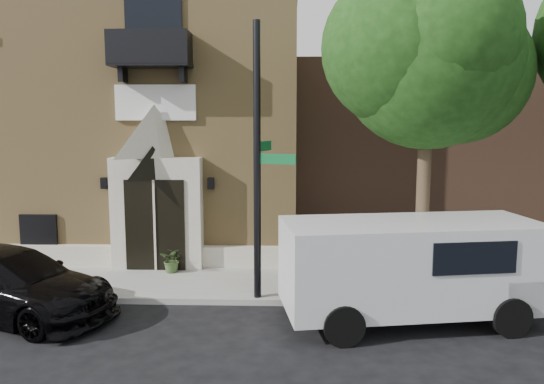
# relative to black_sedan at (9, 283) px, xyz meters

# --- Properties ---
(ground) EXTENTS (120.00, 120.00, 0.00)m
(ground) POSITION_rel_black_sedan_xyz_m (3.51, 0.79, -0.76)
(ground) COLOR black
(ground) RESTS_ON ground
(sidewalk) EXTENTS (42.00, 3.00, 0.15)m
(sidewalk) POSITION_rel_black_sedan_xyz_m (4.51, 2.29, -0.68)
(sidewalk) COLOR gray
(sidewalk) RESTS_ON ground
(church) EXTENTS (12.20, 11.01, 9.30)m
(church) POSITION_rel_black_sedan_xyz_m (0.53, 8.75, 3.88)
(church) COLOR tan
(church) RESTS_ON ground
(neighbour_building) EXTENTS (18.00, 8.00, 6.40)m
(neighbour_building) POSITION_rel_black_sedan_xyz_m (15.51, 9.79, 2.44)
(neighbour_building) COLOR brown
(neighbour_building) RESTS_ON ground
(street_tree_left) EXTENTS (4.97, 4.38, 7.77)m
(street_tree_left) POSITION_rel_black_sedan_xyz_m (9.54, 1.14, 5.11)
(street_tree_left) COLOR #38281C
(street_tree_left) RESTS_ON sidewalk
(black_sedan) EXTENTS (5.62, 3.78, 1.51)m
(black_sedan) POSITION_rel_black_sedan_xyz_m (0.00, 0.00, 0.00)
(black_sedan) COLOR black
(black_sedan) RESTS_ON ground
(cargo_van) EXTENTS (5.79, 3.05, 2.25)m
(cargo_van) POSITION_rel_black_sedan_xyz_m (9.17, -0.06, 0.50)
(cargo_van) COLOR silver
(cargo_van) RESTS_ON ground
(street_sign) EXTENTS (1.00, 1.22, 6.51)m
(street_sign) POSITION_rel_black_sedan_xyz_m (5.59, 1.02, 2.67)
(street_sign) COLOR black
(street_sign) RESTS_ON sidewalk
(fire_hydrant) EXTENTS (0.40, 0.32, 0.70)m
(fire_hydrant) POSITION_rel_black_sedan_xyz_m (9.73, 1.01, -0.26)
(fire_hydrant) COLOR maroon
(fire_hydrant) RESTS_ON sidewalk
(dumpster) EXTENTS (1.90, 1.10, 1.23)m
(dumpster) POSITION_rel_black_sedan_xyz_m (12.10, 1.72, 0.02)
(dumpster) COLOR #103D1C
(dumpster) RESTS_ON sidewalk
(planter) EXTENTS (0.73, 0.66, 0.72)m
(planter) POSITION_rel_black_sedan_xyz_m (3.04, 3.03, -0.24)
(planter) COLOR #3D5629
(planter) RESTS_ON sidewalk
(pedestrian_near) EXTENTS (0.68, 0.46, 1.85)m
(pedestrian_near) POSITION_rel_black_sedan_xyz_m (10.67, 2.44, 0.32)
(pedestrian_near) COLOR black
(pedestrian_near) RESTS_ON sidewalk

